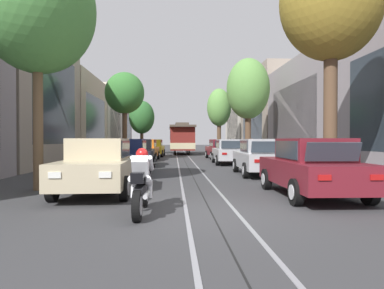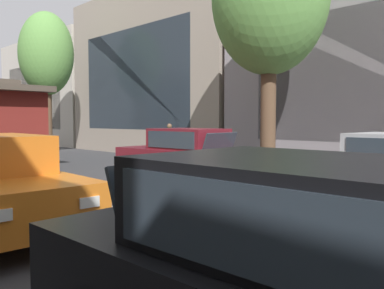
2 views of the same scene
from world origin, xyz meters
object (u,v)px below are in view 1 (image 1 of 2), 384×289
at_px(street_tree_kerb_right_near, 331,5).
at_px(motorcycle_with_rider, 141,183).
at_px(parked_car_silver_mid_right, 229,152).
at_px(parked_car_yellow_fifth_left, 153,148).
at_px(parked_car_black_mid_left, 139,152).
at_px(street_tree_kerb_left_near, 37,9).
at_px(street_tree_kerb_right_mid, 219,108).
at_px(parked_car_maroon_near_right, 311,167).
at_px(street_tree_kerb_left_mid, 142,118).
at_px(parked_car_silver_second_right, 260,157).
at_px(street_tree_kerb_right_second, 248,89).
at_px(parked_car_maroon_fourth_right, 220,149).
at_px(cable_car_trolley, 181,139).
at_px(pedestrian_on_right_pavement, 252,146).
at_px(parked_car_orange_fourth_left, 145,150).
at_px(parked_car_navy_second_left, 127,157).
at_px(pedestrian_on_left_pavement, 117,147).
at_px(street_tree_kerb_left_second, 125,94).
at_px(parked_car_beige_near_left, 99,165).

bearing_deg(street_tree_kerb_right_near, motorcycle_with_rider, -144.22).
bearing_deg(street_tree_kerb_right_near, parked_car_silver_mid_right, 100.46).
bearing_deg(parked_car_yellow_fifth_left, parked_car_black_mid_left, -90.94).
bearing_deg(street_tree_kerb_right_near, parked_car_yellow_fifth_left, 109.80).
height_order(street_tree_kerb_left_near, street_tree_kerb_right_mid, street_tree_kerb_right_mid).
bearing_deg(street_tree_kerb_left_near, motorcycle_with_rider, -45.71).
height_order(parked_car_maroon_near_right, street_tree_kerb_left_mid, street_tree_kerb_left_mid).
height_order(parked_car_maroon_near_right, parked_car_silver_second_right, same).
bearing_deg(street_tree_kerb_right_second, street_tree_kerb_right_mid, 91.67).
bearing_deg(parked_car_silver_second_right, street_tree_kerb_left_near, -152.89).
bearing_deg(parked_car_maroon_fourth_right, parked_car_black_mid_left, -128.53).
distance_m(street_tree_kerb_left_near, street_tree_kerb_right_near, 9.58).
xyz_separation_m(cable_car_trolley, pedestrian_on_right_pavement, (6.73, -4.09, -0.72)).
distance_m(street_tree_kerb_left_near, motorcycle_with_rider, 6.99).
distance_m(cable_car_trolley, pedestrian_on_right_pavement, 7.91).
relative_size(parked_car_silver_mid_right, street_tree_kerb_right_near, 0.53).
xyz_separation_m(parked_car_silver_mid_right, pedestrian_on_right_pavement, (4.02, 11.10, 0.14)).
relative_size(parked_car_yellow_fifth_left, motorcycle_with_rider, 2.22).
xyz_separation_m(parked_car_yellow_fifth_left, parked_car_silver_second_right, (5.69, -16.95, 0.00)).
bearing_deg(parked_car_orange_fourth_left, street_tree_kerb_right_near, -62.53).
xyz_separation_m(parked_car_navy_second_left, parked_car_silver_second_right, (5.83, -0.27, 0.00)).
xyz_separation_m(parked_car_maroon_near_right, cable_car_trolley, (-2.95, 27.67, 0.86)).
relative_size(parked_car_silver_second_right, street_tree_kerb_right_near, 0.53).
bearing_deg(parked_car_orange_fourth_left, pedestrian_on_right_pavement, 34.44).
xyz_separation_m(parked_car_maroon_fourth_right, street_tree_kerb_left_mid, (-7.34, 10.75, 3.24)).
height_order(parked_car_navy_second_left, parked_car_yellow_fifth_left, same).
bearing_deg(parked_car_navy_second_left, street_tree_kerb_right_mid, 73.63).
height_order(parked_car_silver_second_right, motorcycle_with_rider, parked_car_silver_second_right).
xyz_separation_m(parked_car_yellow_fifth_left, parked_car_maroon_fourth_right, (5.65, -4.06, 0.00)).
bearing_deg(pedestrian_on_right_pavement, parked_car_silver_mid_right, -109.92).
height_order(parked_car_maroon_fourth_right, pedestrian_on_right_pavement, pedestrian_on_right_pavement).
relative_size(parked_car_black_mid_left, street_tree_kerb_left_mid, 0.74).
height_order(parked_car_yellow_fifth_left, parked_car_silver_second_right, same).
relative_size(parked_car_maroon_near_right, parked_car_silver_second_right, 0.99).
height_order(street_tree_kerb_left_mid, cable_car_trolley, street_tree_kerb_left_mid).
bearing_deg(street_tree_kerb_right_mid, pedestrian_on_left_pavement, -140.04).
relative_size(parked_car_yellow_fifth_left, pedestrian_on_right_pavement, 2.64).
bearing_deg(parked_car_orange_fourth_left, street_tree_kerb_left_second, -179.50).
relative_size(parked_car_orange_fourth_left, parked_car_maroon_near_right, 1.01).
bearing_deg(parked_car_maroon_fourth_right, motorcycle_with_rider, -102.12).
relative_size(parked_car_navy_second_left, parked_car_maroon_fourth_right, 0.99).
relative_size(parked_car_silver_mid_right, pedestrian_on_left_pavement, 2.74).
height_order(motorcycle_with_rider, pedestrian_on_left_pavement, pedestrian_on_left_pavement).
relative_size(parked_car_silver_second_right, pedestrian_on_right_pavement, 2.64).
bearing_deg(parked_car_navy_second_left, parked_car_beige_near_left, -91.18).
bearing_deg(street_tree_kerb_right_mid, street_tree_kerb_right_near, -89.85).
relative_size(parked_car_black_mid_left, pedestrian_on_left_pavement, 2.75).
distance_m(street_tree_kerb_right_second, pedestrian_on_left_pavement, 12.86).
relative_size(street_tree_kerb_left_second, street_tree_kerb_right_second, 0.85).
height_order(parked_car_maroon_fourth_right, street_tree_kerb_right_mid, street_tree_kerb_right_mid).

